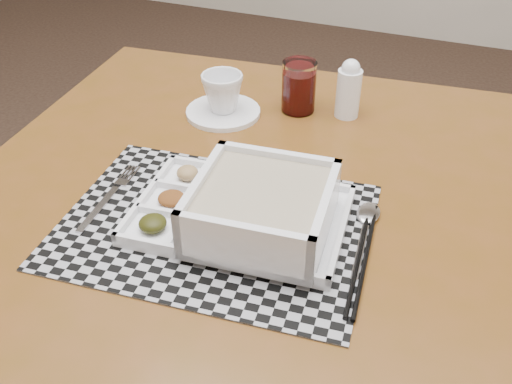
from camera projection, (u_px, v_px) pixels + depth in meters
floor at (179, 343)px, 1.56m from camera, size 5.00×5.00×0.00m
dining_table at (247, 214)px, 1.01m from camera, size 1.02×1.02×0.70m
placemat at (215, 225)px, 0.87m from camera, size 0.49×0.38×0.00m
serving_tray at (255, 212)px, 0.84m from camera, size 0.34×0.25×0.09m
fork at (111, 195)px, 0.93m from camera, size 0.03×0.19×0.00m
spoon at (367, 218)px, 0.88m from camera, size 0.04×0.18×0.01m
chopsticks at (362, 257)px, 0.81m from camera, size 0.04×0.24×0.01m
saucer at (223, 112)px, 1.15m from camera, size 0.15×0.15×0.01m
cup at (222, 93)px, 1.12m from camera, size 0.11×0.11×0.08m
juice_glass at (299, 88)px, 1.14m from camera, size 0.07×0.07×0.10m
creamer_bottle at (349, 89)px, 1.12m from camera, size 0.05×0.05×0.12m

